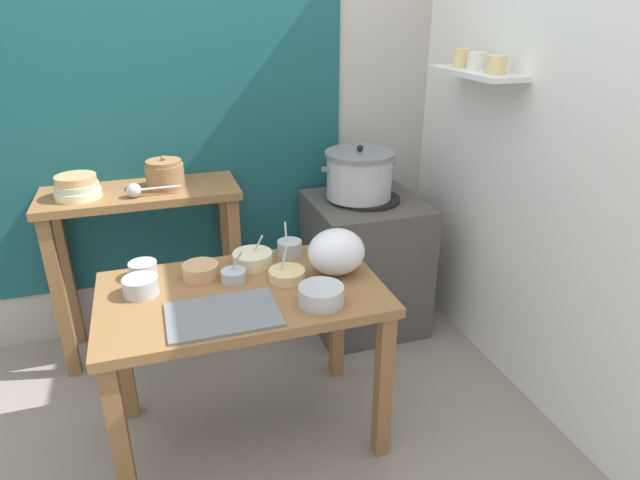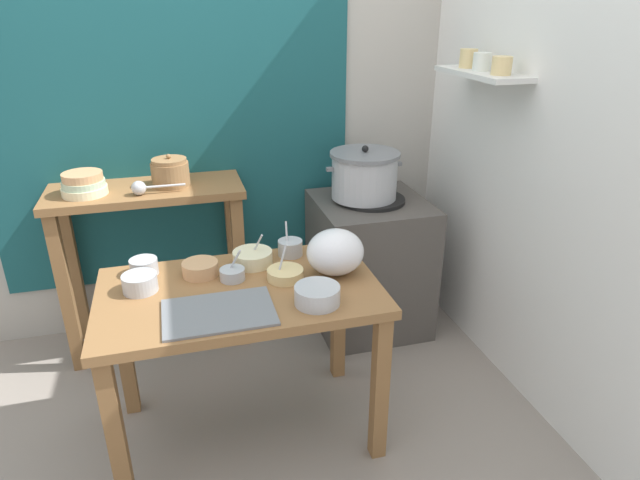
{
  "view_description": "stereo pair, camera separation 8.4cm",
  "coord_description": "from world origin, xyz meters",
  "px_view_note": "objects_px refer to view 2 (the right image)",
  "views": [
    {
      "loc": [
        -0.25,
        -1.89,
        1.76
      ],
      "look_at": [
        0.4,
        0.14,
        0.82
      ],
      "focal_mm": 30.6,
      "sensor_mm": 36.0,
      "label": 1
    },
    {
      "loc": [
        -0.17,
        -1.92,
        1.76
      ],
      "look_at": [
        0.4,
        0.14,
        0.82
      ],
      "focal_mm": 30.6,
      "sensor_mm": 36.0,
      "label": 2
    }
  ],
  "objects_px": {
    "plastic_bag": "(335,252)",
    "prep_bowl_7": "(232,273)",
    "clay_pot": "(170,172)",
    "ladle": "(141,188)",
    "prep_bowl_0": "(140,282)",
    "prep_bowl_4": "(290,247)",
    "steamer_pot": "(364,175)",
    "serving_tray": "(219,312)",
    "stove_block": "(369,263)",
    "prep_bowl_6": "(317,294)",
    "prep_bowl_5": "(253,257)",
    "prep_table": "(241,312)",
    "prep_bowl_3": "(144,266)",
    "prep_bowl_1": "(285,273)",
    "bowl_stack_enamel": "(84,184)",
    "prep_bowl_2": "(200,268)",
    "back_shelf_table": "(151,228)"
  },
  "relations": [
    {
      "from": "prep_table",
      "to": "back_shelf_table",
      "type": "distance_m",
      "value": 0.91
    },
    {
      "from": "prep_bowl_0",
      "to": "prep_bowl_7",
      "type": "height_order",
      "value": "prep_bowl_7"
    },
    {
      "from": "back_shelf_table",
      "to": "bowl_stack_enamel",
      "type": "bearing_deg",
      "value": -173.04
    },
    {
      "from": "ladle",
      "to": "stove_block",
      "type": "bearing_deg",
      "value": -0.94
    },
    {
      "from": "bowl_stack_enamel",
      "to": "prep_bowl_2",
      "type": "relative_size",
      "value": 1.44
    },
    {
      "from": "prep_bowl_3",
      "to": "serving_tray",
      "type": "bearing_deg",
      "value": -56.46
    },
    {
      "from": "prep_bowl_0",
      "to": "prep_bowl_5",
      "type": "distance_m",
      "value": 0.47
    },
    {
      "from": "stove_block",
      "to": "serving_tray",
      "type": "distance_m",
      "value": 1.32
    },
    {
      "from": "plastic_bag",
      "to": "prep_bowl_5",
      "type": "bearing_deg",
      "value": 151.33
    },
    {
      "from": "prep_bowl_7",
      "to": "steamer_pot",
      "type": "bearing_deg",
      "value": 39.23
    },
    {
      "from": "clay_pot",
      "to": "prep_bowl_4",
      "type": "height_order",
      "value": "clay_pot"
    },
    {
      "from": "clay_pot",
      "to": "prep_bowl_4",
      "type": "bearing_deg",
      "value": -51.11
    },
    {
      "from": "back_shelf_table",
      "to": "steamer_pot",
      "type": "xyz_separation_m",
      "value": [
        1.13,
        -0.11,
        0.23
      ]
    },
    {
      "from": "prep_bowl_5",
      "to": "prep_bowl_0",
      "type": "bearing_deg",
      "value": -165.84
    },
    {
      "from": "prep_table",
      "to": "prep_bowl_0",
      "type": "relative_size",
      "value": 8.19
    },
    {
      "from": "ladle",
      "to": "prep_bowl_0",
      "type": "distance_m",
      "value": 0.67
    },
    {
      "from": "prep_table",
      "to": "prep_bowl_6",
      "type": "relative_size",
      "value": 6.4
    },
    {
      "from": "plastic_bag",
      "to": "prep_bowl_7",
      "type": "height_order",
      "value": "plastic_bag"
    },
    {
      "from": "bowl_stack_enamel",
      "to": "prep_bowl_3",
      "type": "distance_m",
      "value": 0.67
    },
    {
      "from": "ladle",
      "to": "prep_bowl_2",
      "type": "distance_m",
      "value": 0.64
    },
    {
      "from": "prep_bowl_2",
      "to": "prep_bowl_6",
      "type": "bearing_deg",
      "value": -41.19
    },
    {
      "from": "steamer_pot",
      "to": "prep_bowl_4",
      "type": "distance_m",
      "value": 0.72
    },
    {
      "from": "clay_pot",
      "to": "prep_bowl_7",
      "type": "relative_size",
      "value": 1.43
    },
    {
      "from": "prep_bowl_4",
      "to": "steamer_pot",
      "type": "bearing_deg",
      "value": 43.04
    },
    {
      "from": "steamer_pot",
      "to": "prep_bowl_5",
      "type": "relative_size",
      "value": 2.49
    },
    {
      "from": "steamer_pot",
      "to": "prep_bowl_5",
      "type": "distance_m",
      "value": 0.89
    },
    {
      "from": "ladle",
      "to": "steamer_pot",
      "type": "bearing_deg",
      "value": 0.04
    },
    {
      "from": "clay_pot",
      "to": "prep_bowl_1",
      "type": "relative_size",
      "value": 1.26
    },
    {
      "from": "prep_bowl_0",
      "to": "prep_bowl_4",
      "type": "xyz_separation_m",
      "value": [
        0.64,
        0.16,
        0.0
      ]
    },
    {
      "from": "plastic_bag",
      "to": "clay_pot",
      "type": "bearing_deg",
      "value": 127.23
    },
    {
      "from": "clay_pot",
      "to": "plastic_bag",
      "type": "distance_m",
      "value": 1.04
    },
    {
      "from": "ladle",
      "to": "prep_bowl_1",
      "type": "xyz_separation_m",
      "value": [
        0.55,
        -0.7,
        -0.19
      ]
    },
    {
      "from": "clay_pot",
      "to": "ladle",
      "type": "xyz_separation_m",
      "value": [
        -0.14,
        -0.11,
        -0.03
      ]
    },
    {
      "from": "prep_bowl_3",
      "to": "prep_bowl_1",
      "type": "bearing_deg",
      "value": -19.74
    },
    {
      "from": "ladle",
      "to": "prep_bowl_4",
      "type": "distance_m",
      "value": 0.81
    },
    {
      "from": "steamer_pot",
      "to": "prep_bowl_7",
      "type": "xyz_separation_m",
      "value": [
        -0.8,
        -0.65,
        -0.16
      ]
    },
    {
      "from": "prep_bowl_3",
      "to": "steamer_pot",
      "type": "bearing_deg",
      "value": 23.8
    },
    {
      "from": "serving_tray",
      "to": "prep_bowl_0",
      "type": "bearing_deg",
      "value": 137.59
    },
    {
      "from": "clay_pot",
      "to": "prep_bowl_3",
      "type": "bearing_deg",
      "value": -103.2
    },
    {
      "from": "prep_bowl_0",
      "to": "prep_bowl_4",
      "type": "height_order",
      "value": "prep_bowl_4"
    },
    {
      "from": "prep_bowl_1",
      "to": "stove_block",
      "type": "bearing_deg",
      "value": 47.35
    },
    {
      "from": "back_shelf_table",
      "to": "prep_bowl_0",
      "type": "xyz_separation_m",
      "value": [
        -0.03,
        -0.76,
        0.08
      ]
    },
    {
      "from": "clay_pot",
      "to": "serving_tray",
      "type": "distance_m",
      "value": 1.05
    },
    {
      "from": "plastic_bag",
      "to": "prep_bowl_0",
      "type": "relative_size",
      "value": 1.77
    },
    {
      "from": "stove_block",
      "to": "prep_bowl_3",
      "type": "height_order",
      "value": "prep_bowl_3"
    },
    {
      "from": "prep_bowl_3",
      "to": "prep_bowl_7",
      "type": "distance_m",
      "value": 0.38
    },
    {
      "from": "clay_pot",
      "to": "ladle",
      "type": "bearing_deg",
      "value": -142.47
    },
    {
      "from": "serving_tray",
      "to": "prep_bowl_1",
      "type": "relative_size",
      "value": 2.69
    },
    {
      "from": "serving_tray",
      "to": "plastic_bag",
      "type": "distance_m",
      "value": 0.54
    },
    {
      "from": "prep_bowl_6",
      "to": "prep_bowl_5",
      "type": "bearing_deg",
      "value": 114.54
    }
  ]
}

